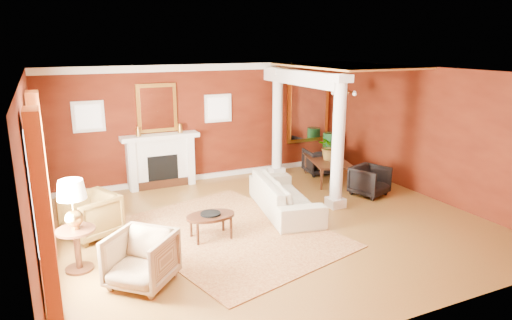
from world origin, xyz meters
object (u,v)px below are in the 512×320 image
side_table (73,211)px  sofa (285,190)px  armchair_stripe (141,257)px  dining_table (328,164)px  coffee_table (211,217)px  armchair_leopard (90,214)px

side_table → sofa: bearing=11.8°
armchair_stripe → dining_table: (5.33, 3.16, 0.00)m
sofa → armchair_stripe: (-3.28, -1.70, -0.03)m
coffee_table → side_table: side_table is taller
sofa → dining_table: 2.52m
sofa → armchair_leopard: (-3.77, 0.38, -0.03)m
coffee_table → armchair_leopard: bearing=152.8°
sofa → dining_table: bearing=-44.0°
dining_table → armchair_leopard: bearing=116.6°
armchair_leopard → coffee_table: bearing=39.0°
armchair_leopard → armchair_stripe: armchair_leopard is taller
sofa → coffee_table: bearing=119.0°
side_table → dining_table: 6.58m
side_table → dining_table: side_table is taller
armchair_stripe → side_table: 1.28m
dining_table → side_table: bearing=126.8°
coffee_table → side_table: bearing=-173.9°
sofa → armchair_leopard: 3.79m
sofa → armchair_stripe: sofa is taller
sofa → armchair_stripe: 3.70m
armchair_stripe → coffee_table: 1.81m
sofa → side_table: (-4.08, -0.85, 0.51)m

